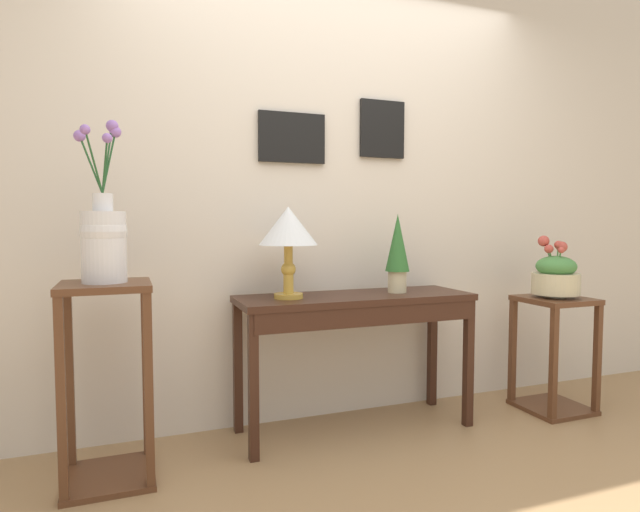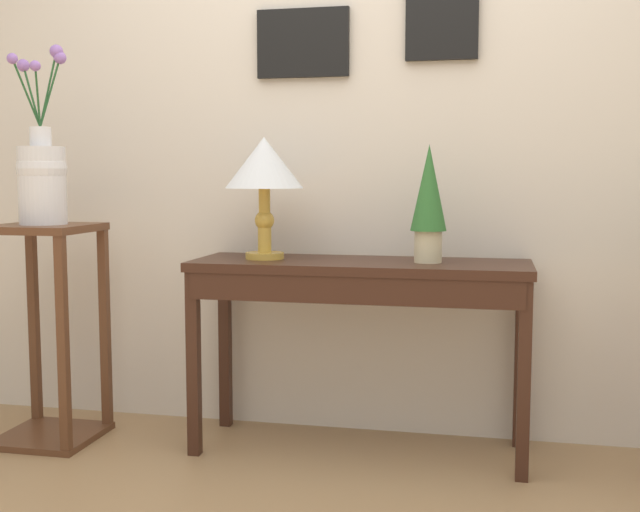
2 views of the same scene
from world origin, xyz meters
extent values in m
cube|color=beige|center=(0.00, 1.33, 1.40)|extent=(9.00, 0.10, 2.80)
cube|color=black|center=(-0.22, 1.27, 1.61)|extent=(0.38, 0.02, 0.27)
cube|color=#765095|center=(-0.22, 1.26, 1.61)|extent=(0.31, 0.01, 0.22)
cube|color=black|center=(0.34, 1.27, 1.69)|extent=(0.28, 0.02, 0.33)
cube|color=slate|center=(0.34, 1.26, 1.69)|extent=(0.23, 0.01, 0.27)
cube|color=#381E14|center=(0.06, 1.03, 0.73)|extent=(1.28, 0.43, 0.03)
cube|color=#381E14|center=(0.06, 0.83, 0.66)|extent=(1.22, 0.03, 0.10)
cube|color=#381E14|center=(-0.55, 0.85, 0.36)|extent=(0.04, 0.04, 0.71)
cube|color=#381E14|center=(0.66, 0.85, 0.36)|extent=(0.04, 0.04, 0.71)
cube|color=#381E14|center=(-0.55, 1.21, 0.36)|extent=(0.04, 0.04, 0.71)
cube|color=#381E14|center=(0.66, 1.21, 0.36)|extent=(0.04, 0.04, 0.71)
cylinder|color=gold|center=(-0.32, 1.03, 0.76)|extent=(0.15, 0.15, 0.02)
cylinder|color=gold|center=(-0.32, 1.03, 0.83)|extent=(0.05, 0.05, 0.13)
sphere|color=gold|center=(-0.32, 1.03, 0.90)|extent=(0.08, 0.08, 0.08)
cylinder|color=gold|center=(-0.32, 1.03, 0.96)|extent=(0.05, 0.05, 0.13)
cone|color=silver|center=(-0.32, 1.03, 1.12)|extent=(0.30, 0.30, 0.20)
cylinder|color=beige|center=(0.31, 1.03, 0.81)|extent=(0.10, 0.10, 0.12)
cone|color=#2D662D|center=(0.31, 1.03, 1.03)|extent=(0.13, 0.13, 0.32)
cube|color=#56331E|center=(-1.19, 0.89, 0.86)|extent=(0.37, 0.37, 0.03)
cube|color=#56331E|center=(-1.19, 0.89, 0.01)|extent=(0.37, 0.37, 0.03)
cube|color=#56331E|center=(-1.02, 0.72, 0.44)|extent=(0.04, 0.03, 0.82)
cube|color=#56331E|center=(-1.35, 1.05, 0.44)|extent=(0.04, 0.04, 0.82)
cube|color=#56331E|center=(-1.02, 1.05, 0.44)|extent=(0.04, 0.04, 0.82)
cylinder|color=silver|center=(-1.19, 0.89, 1.03)|extent=(0.18, 0.18, 0.31)
sphere|color=silver|center=(-1.19, 0.89, 1.10)|extent=(0.19, 0.19, 0.19)
cylinder|color=silver|center=(-1.19, 0.89, 1.22)|extent=(0.08, 0.08, 0.08)
cylinder|color=#235128|center=(-1.16, 0.92, 1.40)|extent=(0.07, 0.08, 0.28)
sphere|color=#996BC1|center=(-1.13, 0.96, 1.53)|extent=(0.05, 0.05, 0.05)
cylinder|color=#235128|center=(-1.23, 0.91, 1.38)|extent=(0.09, 0.04, 0.25)
sphere|color=#996BC1|center=(-1.27, 0.92, 1.50)|extent=(0.05, 0.05, 0.05)
cylinder|color=#235128|center=(-1.22, 0.85, 1.39)|extent=(0.07, 0.09, 0.25)
sphere|color=#996BC1|center=(-1.25, 0.81, 1.51)|extent=(0.04, 0.04, 0.04)
cylinder|color=#235128|center=(-1.18, 0.86, 1.37)|extent=(0.04, 0.07, 0.23)
sphere|color=#996BC1|center=(-1.16, 0.83, 1.49)|extent=(0.04, 0.04, 0.04)
cylinder|color=#235128|center=(-1.17, 0.92, 1.41)|extent=(0.06, 0.07, 0.30)
sphere|color=#996BC1|center=(-1.15, 0.95, 1.56)|extent=(0.05, 0.05, 0.05)
camera|label=1|loc=(-1.10, -1.51, 1.13)|focal=29.07mm
camera|label=2|loc=(0.54, -1.91, 1.07)|focal=44.12mm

